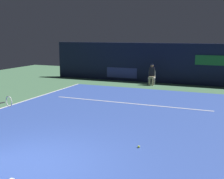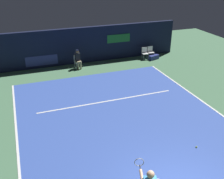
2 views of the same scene
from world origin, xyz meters
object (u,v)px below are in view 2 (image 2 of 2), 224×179
line_judge_on_chair (78,59)px  equipment_bag (154,57)px  tennis_ball (196,147)px  courtside_chair_near (151,51)px  courtside_chair_far (145,53)px

line_judge_on_chair → equipment_bag: line_judge_on_chair is taller
tennis_ball → equipment_bag: bearing=71.0°
line_judge_on_chair → equipment_bag: size_ratio=1.57×
courtside_chair_near → tennis_ball: size_ratio=12.94×
line_judge_on_chair → courtside_chair_near: bearing=3.2°
courtside_chair_far → equipment_bag: courtside_chair_far is taller
courtside_chair_far → tennis_ball: (-2.91, -10.55, -0.46)m
tennis_ball → courtside_chair_far: bearing=74.6°
equipment_bag → tennis_ball: bearing=-125.3°
tennis_ball → courtside_chair_near: bearing=72.0°
courtside_chair_near → courtside_chair_far: bearing=-169.1°
courtside_chair_near → courtside_chair_far: (-0.55, -0.11, 0.00)m
courtside_chair_far → equipment_bag: bearing=-29.4°
courtside_chair_near → courtside_chair_far: size_ratio=1.00×
line_judge_on_chair → tennis_ball: bearing=-77.1°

